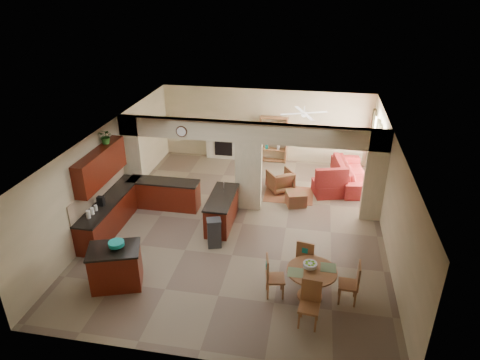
% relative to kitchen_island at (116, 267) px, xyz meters
% --- Properties ---
extents(floor, '(10.00, 10.00, 0.00)m').
position_rel_kitchen_island_xyz_m(floor, '(2.43, 3.22, -0.51)').
color(floor, '#776953').
rests_on(floor, ground).
extents(ceiling, '(10.00, 10.00, 0.00)m').
position_rel_kitchen_island_xyz_m(ceiling, '(2.43, 3.22, 2.29)').
color(ceiling, white).
rests_on(ceiling, wall_back).
extents(wall_back, '(8.00, 0.00, 8.00)m').
position_rel_kitchen_island_xyz_m(wall_back, '(2.43, 8.22, 0.89)').
color(wall_back, beige).
rests_on(wall_back, floor).
extents(wall_front, '(8.00, 0.00, 8.00)m').
position_rel_kitchen_island_xyz_m(wall_front, '(2.43, -1.78, 0.89)').
color(wall_front, beige).
rests_on(wall_front, floor).
extents(wall_left, '(0.00, 10.00, 10.00)m').
position_rel_kitchen_island_xyz_m(wall_left, '(-1.57, 3.22, 0.89)').
color(wall_left, beige).
rests_on(wall_left, floor).
extents(wall_right, '(0.00, 10.00, 10.00)m').
position_rel_kitchen_island_xyz_m(wall_right, '(6.43, 3.22, 0.89)').
color(wall_right, beige).
rests_on(wall_right, floor).
extents(partition_left_pier, '(0.60, 0.25, 2.80)m').
position_rel_kitchen_island_xyz_m(partition_left_pier, '(-1.27, 4.22, 0.89)').
color(partition_left_pier, beige).
rests_on(partition_left_pier, floor).
extents(partition_center_pier, '(0.80, 0.25, 2.20)m').
position_rel_kitchen_island_xyz_m(partition_center_pier, '(2.43, 4.22, 0.59)').
color(partition_center_pier, beige).
rests_on(partition_center_pier, floor).
extents(partition_right_pier, '(0.60, 0.25, 2.80)m').
position_rel_kitchen_island_xyz_m(partition_right_pier, '(6.13, 4.22, 0.89)').
color(partition_right_pier, beige).
rests_on(partition_right_pier, floor).
extents(partition_header, '(8.00, 0.25, 0.60)m').
position_rel_kitchen_island_xyz_m(partition_header, '(2.43, 4.22, 1.99)').
color(partition_header, beige).
rests_on(partition_header, partition_center_pier).
extents(kitchen_counter, '(2.52, 3.29, 1.48)m').
position_rel_kitchen_island_xyz_m(kitchen_counter, '(-0.83, 2.97, -0.04)').
color(kitchen_counter, '#461408').
rests_on(kitchen_counter, floor).
extents(upper_cabinets, '(0.35, 2.40, 0.90)m').
position_rel_kitchen_island_xyz_m(upper_cabinets, '(-1.39, 2.42, 1.41)').
color(upper_cabinets, '#461408').
rests_on(upper_cabinets, wall_left).
extents(peninsula, '(0.70, 1.85, 0.91)m').
position_rel_kitchen_island_xyz_m(peninsula, '(1.83, 3.11, -0.05)').
color(peninsula, '#461408').
rests_on(peninsula, floor).
extents(wall_clock, '(0.34, 0.03, 0.34)m').
position_rel_kitchen_island_xyz_m(wall_clock, '(0.43, 4.07, 1.94)').
color(wall_clock, '#4B2A19').
rests_on(wall_clock, partition_header).
extents(rug, '(1.60, 1.30, 0.01)m').
position_rel_kitchen_island_xyz_m(rug, '(3.63, 5.32, -0.50)').
color(rug, brown).
rests_on(rug, floor).
extents(fireplace, '(1.60, 0.35, 1.20)m').
position_rel_kitchen_island_xyz_m(fireplace, '(0.83, 8.05, 0.11)').
color(fireplace, beige).
rests_on(fireplace, floor).
extents(shelving_unit, '(1.00, 0.32, 1.80)m').
position_rel_kitchen_island_xyz_m(shelving_unit, '(2.78, 8.04, 0.39)').
color(shelving_unit, brown).
rests_on(shelving_unit, floor).
extents(window_a, '(0.02, 0.90, 1.90)m').
position_rel_kitchen_island_xyz_m(window_a, '(6.40, 5.52, 0.69)').
color(window_a, white).
rests_on(window_a, wall_right).
extents(window_b, '(0.02, 0.90, 1.90)m').
position_rel_kitchen_island_xyz_m(window_b, '(6.40, 7.22, 0.69)').
color(window_b, white).
rests_on(window_b, wall_right).
extents(glazed_door, '(0.02, 0.70, 2.10)m').
position_rel_kitchen_island_xyz_m(glazed_door, '(6.40, 6.37, 0.54)').
color(glazed_door, white).
rests_on(glazed_door, wall_right).
extents(drape_a_left, '(0.10, 0.28, 2.30)m').
position_rel_kitchen_island_xyz_m(drape_a_left, '(6.36, 4.92, 0.69)').
color(drape_a_left, '#3A1F17').
rests_on(drape_a_left, wall_right).
extents(drape_a_right, '(0.10, 0.28, 2.30)m').
position_rel_kitchen_island_xyz_m(drape_a_right, '(6.36, 6.12, 0.69)').
color(drape_a_right, '#3A1F17').
rests_on(drape_a_right, wall_right).
extents(drape_b_left, '(0.10, 0.28, 2.30)m').
position_rel_kitchen_island_xyz_m(drape_b_left, '(6.36, 6.62, 0.69)').
color(drape_b_left, '#3A1F17').
rests_on(drape_b_left, wall_right).
extents(drape_b_right, '(0.10, 0.28, 2.30)m').
position_rel_kitchen_island_xyz_m(drape_b_right, '(6.36, 7.82, 0.69)').
color(drape_b_right, '#3A1F17').
rests_on(drape_b_right, wall_right).
extents(ceiling_fan, '(1.00, 1.00, 0.10)m').
position_rel_kitchen_island_xyz_m(ceiling_fan, '(3.93, 6.22, 2.05)').
color(ceiling_fan, white).
rests_on(ceiling_fan, ceiling).
extents(kitchen_island, '(1.37, 1.16, 1.01)m').
position_rel_kitchen_island_xyz_m(kitchen_island, '(0.00, 0.00, 0.00)').
color(kitchen_island, '#461408').
rests_on(kitchen_island, floor).
extents(teal_bowl, '(0.36, 0.36, 0.17)m').
position_rel_kitchen_island_xyz_m(teal_bowl, '(0.07, 0.04, 0.59)').
color(teal_bowl, teal).
rests_on(teal_bowl, kitchen_island).
extents(trash_can, '(0.44, 0.40, 0.76)m').
position_rel_kitchen_island_xyz_m(trash_can, '(1.88, 1.96, -0.13)').
color(trash_can, '#2D2E30').
rests_on(trash_can, floor).
extents(dining_table, '(1.12, 1.12, 0.76)m').
position_rel_kitchen_island_xyz_m(dining_table, '(4.50, 0.36, -0.00)').
color(dining_table, brown).
rests_on(dining_table, floor).
extents(fruit_bowl, '(0.31, 0.31, 0.17)m').
position_rel_kitchen_island_xyz_m(fruit_bowl, '(4.44, 0.40, 0.34)').
color(fruit_bowl, '#72BF29').
rests_on(fruit_bowl, dining_table).
extents(sofa, '(2.79, 1.46, 0.78)m').
position_rel_kitchen_island_xyz_m(sofa, '(5.73, 6.57, -0.12)').
color(sofa, maroon).
rests_on(sofa, floor).
extents(chaise, '(1.27, 1.14, 0.43)m').
position_rel_kitchen_island_xyz_m(chaise, '(4.97, 5.61, -0.29)').
color(chaise, maroon).
rests_on(chaise, floor).
extents(armchair, '(1.06, 1.07, 0.71)m').
position_rel_kitchen_island_xyz_m(armchair, '(3.30, 5.61, -0.15)').
color(armchair, maroon).
rests_on(armchair, floor).
extents(ottoman, '(0.75, 0.75, 0.43)m').
position_rel_kitchen_island_xyz_m(ottoman, '(3.90, 4.68, -0.29)').
color(ottoman, maroon).
rests_on(ottoman, floor).
extents(plant, '(0.45, 0.41, 0.44)m').
position_rel_kitchen_island_xyz_m(plant, '(-1.39, 2.93, 2.08)').
color(plant, '#1A5316').
rests_on(plant, upper_cabinets).
extents(chair_north, '(0.49, 0.49, 1.02)m').
position_rel_kitchen_island_xyz_m(chair_north, '(4.33, 1.11, 0.05)').
color(chair_north, brown).
rests_on(chair_north, floor).
extents(chair_east, '(0.44, 0.44, 1.02)m').
position_rel_kitchen_island_xyz_m(chair_east, '(5.40, 0.39, 0.05)').
color(chair_east, brown).
rests_on(chair_east, floor).
extents(chair_south, '(0.46, 0.46, 1.02)m').
position_rel_kitchen_island_xyz_m(chair_south, '(4.49, -0.41, 0.05)').
color(chair_south, brown).
rests_on(chair_south, floor).
extents(chair_west, '(0.49, 0.49, 1.02)m').
position_rel_kitchen_island_xyz_m(chair_west, '(3.61, 0.30, 0.05)').
color(chair_west, brown).
rests_on(chair_west, floor).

